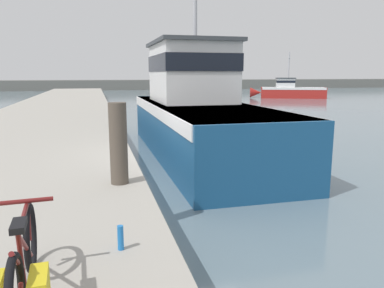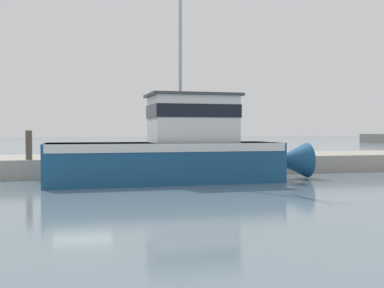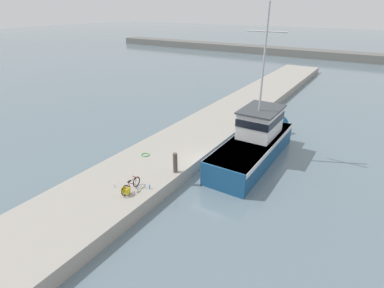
# 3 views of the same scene
# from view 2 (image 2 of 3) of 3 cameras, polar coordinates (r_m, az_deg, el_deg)

# --- Properties ---
(ground_plane) EXTENTS (320.00, 320.00, 0.00)m
(ground_plane) POSITION_cam_2_polar(r_m,az_deg,el_deg) (21.40, -12.82, -4.32)
(ground_plane) COLOR slate
(dock_pier) EXTENTS (5.50, 80.00, 0.88)m
(dock_pier) POSITION_cam_2_polar(r_m,az_deg,el_deg) (25.23, -13.16, -2.44)
(dock_pier) COLOR #A39E93
(dock_pier) RESTS_ON ground_plane
(fishing_boat_main) EXTENTS (3.13, 11.62, 10.86)m
(fishing_boat_main) POSITION_cam_2_polar(r_m,az_deg,el_deg) (20.44, -1.62, -0.52)
(fishing_boat_main) COLOR navy
(fishing_boat_main) RESTS_ON ground_plane
(mooring_post) EXTENTS (0.29, 0.29, 1.32)m
(mooring_post) POSITION_cam_2_polar(r_m,az_deg,el_deg) (22.90, -18.77, -0.12)
(mooring_post) COLOR #51473D
(mooring_post) RESTS_ON dock_pier
(hose_coil) EXTENTS (0.58, 0.58, 0.05)m
(hose_coil) POSITION_cam_2_polar(r_m,az_deg,el_deg) (26.06, -16.55, -1.31)
(hose_coil) COLOR green
(hose_coil) RESTS_ON dock_pier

